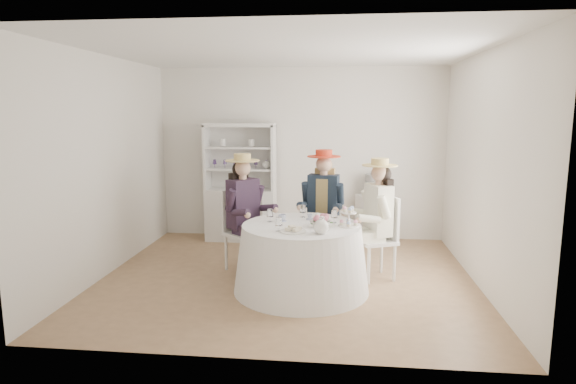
# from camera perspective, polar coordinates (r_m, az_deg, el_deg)

# --- Properties ---
(ground) EXTENTS (4.50, 4.50, 0.00)m
(ground) POSITION_cam_1_polar(r_m,az_deg,el_deg) (6.00, -0.10, -10.09)
(ground) COLOR olive
(ground) RESTS_ON ground
(ceiling) EXTENTS (4.50, 4.50, 0.00)m
(ceiling) POSITION_cam_1_polar(r_m,az_deg,el_deg) (5.70, -0.11, 16.42)
(ceiling) COLOR white
(ceiling) RESTS_ON wall_back
(wall_back) EXTENTS (4.50, 0.00, 4.50)m
(wall_back) POSITION_cam_1_polar(r_m,az_deg,el_deg) (7.68, 1.51, 4.53)
(wall_back) COLOR silver
(wall_back) RESTS_ON ground
(wall_front) EXTENTS (4.50, 0.00, 4.50)m
(wall_front) POSITION_cam_1_polar(r_m,az_deg,el_deg) (3.74, -3.42, -0.73)
(wall_front) COLOR silver
(wall_front) RESTS_ON ground
(wall_left) EXTENTS (0.00, 4.50, 4.50)m
(wall_left) POSITION_cam_1_polar(r_m,az_deg,el_deg) (6.35, -20.78, 2.88)
(wall_left) COLOR silver
(wall_left) RESTS_ON ground
(wall_right) EXTENTS (0.00, 4.50, 4.50)m
(wall_right) POSITION_cam_1_polar(r_m,az_deg,el_deg) (5.90, 22.21, 2.34)
(wall_right) COLOR silver
(wall_right) RESTS_ON ground
(tea_table) EXTENTS (1.53, 1.53, 0.77)m
(tea_table) POSITION_cam_1_polar(r_m,az_deg,el_deg) (5.49, 1.58, -7.80)
(tea_table) COLOR white
(tea_table) RESTS_ON ground
(hutch) EXTENTS (1.24, 0.80, 1.84)m
(hutch) POSITION_cam_1_polar(r_m,az_deg,el_deg) (7.62, -5.57, -0.83)
(hutch) COLOR silver
(hutch) RESTS_ON ground
(side_table) EXTENTS (0.62, 0.62, 0.74)m
(side_table) POSITION_cam_1_polar(r_m,az_deg,el_deg) (7.58, 10.27, -3.19)
(side_table) COLOR silver
(side_table) RESTS_ON ground
(hatbox) EXTENTS (0.39, 0.39, 0.33)m
(hatbox) POSITION_cam_1_polar(r_m,az_deg,el_deg) (7.48, 10.39, 0.82)
(hatbox) COLOR black
(hatbox) RESTS_ON side_table
(guest_left) EXTENTS (0.64, 0.62, 1.50)m
(guest_left) POSITION_cam_1_polar(r_m,az_deg,el_deg) (6.08, -5.19, -1.62)
(guest_left) COLOR silver
(guest_left) RESTS_ON ground
(guest_mid) EXTENTS (0.57, 0.60, 1.53)m
(guest_mid) POSITION_cam_1_polar(r_m,az_deg,el_deg) (6.31, 4.17, -1.01)
(guest_mid) COLOR silver
(guest_mid) RESTS_ON ground
(guest_right) EXTENTS (0.61, 0.56, 1.47)m
(guest_right) POSITION_cam_1_polar(r_m,az_deg,el_deg) (5.86, 10.44, -2.32)
(guest_right) COLOR silver
(guest_right) RESTS_ON ground
(spare_chair) EXTENTS (0.48, 0.48, 0.86)m
(spare_chair) POSITION_cam_1_polar(r_m,az_deg,el_deg) (7.23, -3.53, -2.95)
(spare_chair) COLOR silver
(spare_chair) RESTS_ON ground
(teacup_a) EXTENTS (0.11, 0.11, 0.07)m
(teacup_a) POSITION_cam_1_polar(r_m,az_deg,el_deg) (5.54, -0.69, -3.13)
(teacup_a) COLOR white
(teacup_a) RESTS_ON tea_table
(teacup_b) EXTENTS (0.07, 0.07, 0.06)m
(teacup_b) POSITION_cam_1_polar(r_m,az_deg,el_deg) (5.63, 2.61, -3.00)
(teacup_b) COLOR white
(teacup_b) RESTS_ON tea_table
(teacup_c) EXTENTS (0.10, 0.10, 0.07)m
(teacup_c) POSITION_cam_1_polar(r_m,az_deg,el_deg) (5.57, 4.18, -3.11)
(teacup_c) COLOR white
(teacup_c) RESTS_ON tea_table
(flower_bowl) EXTENTS (0.27, 0.27, 0.06)m
(flower_bowl) POSITION_cam_1_polar(r_m,az_deg,el_deg) (5.31, 3.86, -3.81)
(flower_bowl) COLOR white
(flower_bowl) RESTS_ON tea_table
(flower_arrangement) EXTENTS (0.18, 0.18, 0.07)m
(flower_arrangement) POSITION_cam_1_polar(r_m,az_deg,el_deg) (5.29, 3.95, -3.20)
(flower_arrangement) COLOR #D86C84
(flower_arrangement) RESTS_ON tea_table
(table_teapot) EXTENTS (0.22, 0.16, 0.17)m
(table_teapot) POSITION_cam_1_polar(r_m,az_deg,el_deg) (4.99, 3.99, -4.14)
(table_teapot) COLOR white
(table_teapot) RESTS_ON tea_table
(sandwich_plate) EXTENTS (0.28, 0.28, 0.06)m
(sandwich_plate) POSITION_cam_1_polar(r_m,az_deg,el_deg) (5.07, 0.61, -4.56)
(sandwich_plate) COLOR white
(sandwich_plate) RESTS_ON tea_table
(cupcake_stand) EXTENTS (0.23, 0.23, 0.21)m
(cupcake_stand) POSITION_cam_1_polar(r_m,az_deg,el_deg) (5.34, 7.19, -3.22)
(cupcake_stand) COLOR white
(cupcake_stand) RESTS_ON tea_table
(stemware_set) EXTENTS (0.81, 0.78, 0.15)m
(stemware_set) POSITION_cam_1_polar(r_m,az_deg,el_deg) (5.37, 1.61, -3.11)
(stemware_set) COLOR white
(stemware_set) RESTS_ON tea_table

